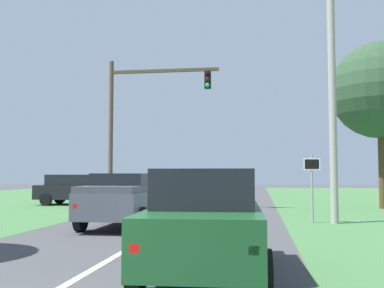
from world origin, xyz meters
TOP-DOWN VIEW (x-y plane):
  - ground_plane at (0.00, 10.25)m, footprint 120.00×120.00m
  - red_suv_near at (2.20, 3.98)m, footprint 2.30×4.83m
  - pickup_truck_lead at (-1.43, 10.76)m, footprint 2.21×4.84m
  - traffic_light at (-3.12, 18.57)m, footprint 5.83×0.40m
  - keep_moving_sign at (5.12, 13.04)m, footprint 0.60×0.09m
  - oak_tree_right at (9.55, 20.60)m, footprint 5.12×5.12m
  - crossing_suv_far at (-7.49, 21.04)m, footprint 4.50×2.20m
  - utility_pole_right at (5.90, 12.97)m, footprint 0.28×0.28m

SIDE VIEW (x-z plane):
  - ground_plane at x=0.00m, z-range 0.00..0.00m
  - crossing_suv_far at x=-7.49m, z-range 0.04..1.81m
  - pickup_truck_lead at x=-1.43m, z-range 0.03..1.87m
  - red_suv_near at x=2.20m, z-range 0.04..1.95m
  - keep_moving_sign at x=5.12m, z-range 0.35..2.88m
  - traffic_light at x=-3.12m, z-range 1.12..8.89m
  - utility_pole_right at x=5.90m, z-range 0.00..10.23m
  - oak_tree_right at x=9.55m, z-range 1.82..10.62m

